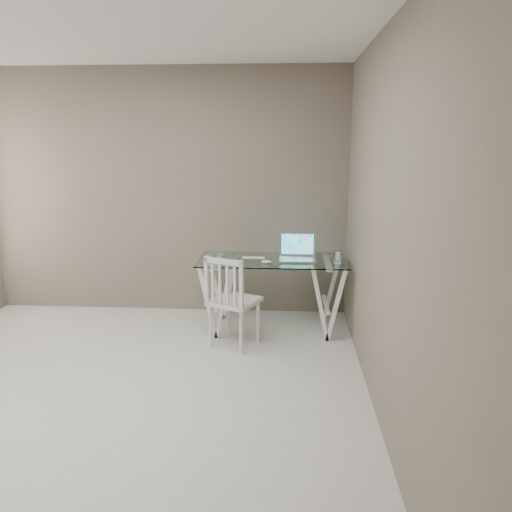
% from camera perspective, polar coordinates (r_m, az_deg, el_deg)
% --- Properties ---
extents(room, '(4.50, 4.52, 2.71)m').
position_cam_1_polar(room, '(3.54, -20.04, 8.90)').
color(room, '#BCB9B4').
rests_on(room, ground).
extents(desk, '(1.50, 0.70, 0.75)m').
position_cam_1_polar(desk, '(5.15, 1.88, -4.32)').
color(desk, silver).
rests_on(desk, ground).
extents(chair, '(0.54, 0.54, 0.89)m').
position_cam_1_polar(chair, '(4.67, -2.94, -4.79)').
color(chair, silver).
rests_on(chair, ground).
extents(laptop, '(0.36, 0.31, 0.26)m').
position_cam_1_polar(laptop, '(5.08, 4.76, 0.35)').
color(laptop, silver).
rests_on(laptop, desk).
extents(keyboard, '(0.25, 0.11, 0.01)m').
position_cam_1_polar(keyboard, '(5.10, -0.27, -0.22)').
color(keyboard, silver).
rests_on(keyboard, desk).
extents(mouse, '(0.10, 0.06, 0.03)m').
position_cam_1_polar(mouse, '(4.89, 1.19, -0.66)').
color(mouse, white).
rests_on(mouse, desk).
extents(phone_dock, '(0.06, 0.06, 0.12)m').
position_cam_1_polar(phone_dock, '(4.97, 9.31, -0.40)').
color(phone_dock, white).
rests_on(phone_dock, desk).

